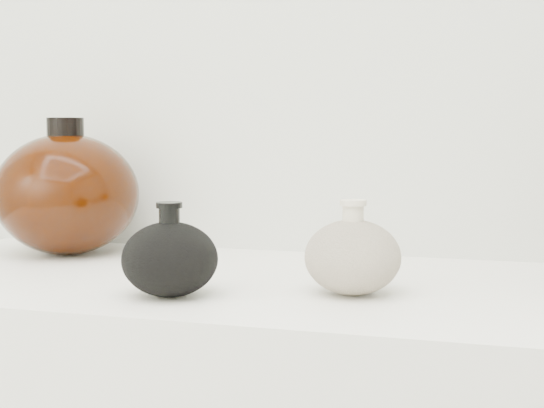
% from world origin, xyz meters
% --- Properties ---
extents(black_gourd_vase, '(0.16, 0.16, 0.12)m').
position_xyz_m(black_gourd_vase, '(-0.09, 0.81, 0.95)').
color(black_gourd_vase, black).
rests_on(black_gourd_vase, display_counter).
extents(cream_gourd_vase, '(0.13, 0.13, 0.12)m').
position_xyz_m(cream_gourd_vase, '(0.13, 0.89, 0.95)').
color(cream_gourd_vase, beige).
rests_on(cream_gourd_vase, display_counter).
extents(left_round_pot, '(0.27, 0.27, 0.23)m').
position_xyz_m(left_round_pot, '(-0.38, 1.07, 1.00)').
color(left_round_pot, black).
rests_on(left_round_pot, display_counter).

